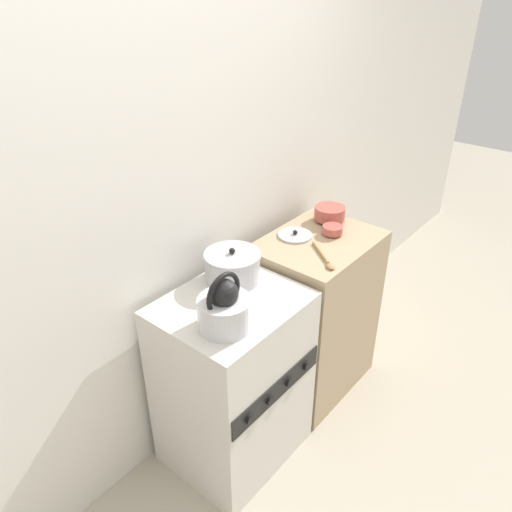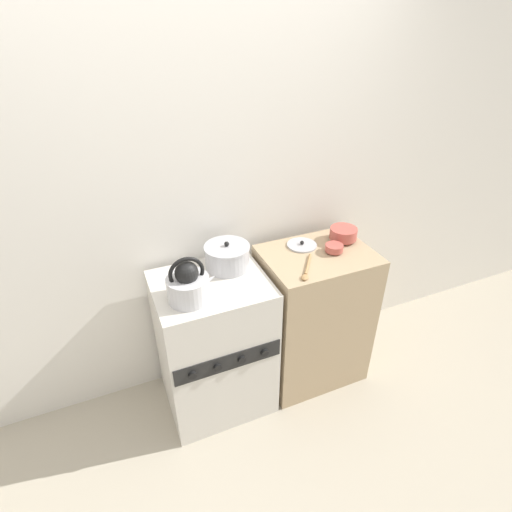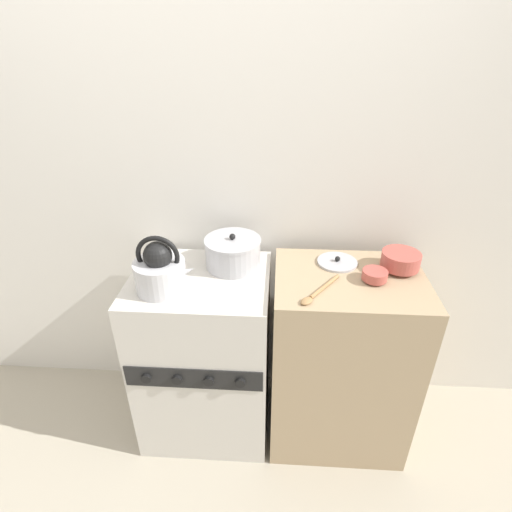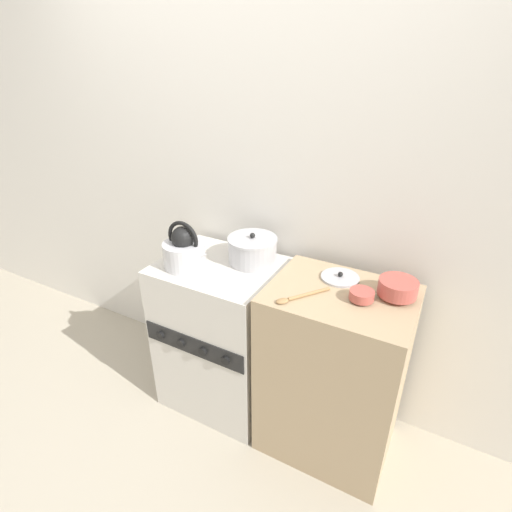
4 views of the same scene
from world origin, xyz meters
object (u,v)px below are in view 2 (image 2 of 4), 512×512
at_px(small_ceramic_bowl, 334,248).
at_px(loose_pot_lid, 302,245).
at_px(cooking_pot, 227,257).
at_px(enamel_bowl, 343,234).
at_px(kettle, 188,284).
at_px(stove, 215,345).

bearing_deg(small_ceramic_bowl, loose_pot_lid, 134.53).
height_order(cooking_pot, enamel_bowl, cooking_pot).
relative_size(cooking_pot, small_ceramic_bowl, 2.44).
xyz_separation_m(kettle, small_ceramic_bowl, (0.90, 0.06, -0.03)).
bearing_deg(stove, loose_pot_lid, 9.88).
bearing_deg(kettle, small_ceramic_bowl, 3.88).
relative_size(stove, loose_pot_lid, 5.05).
bearing_deg(cooking_pot, loose_pot_lid, -0.97).
relative_size(small_ceramic_bowl, loose_pot_lid, 0.59).
bearing_deg(loose_pot_lid, kettle, -165.12).
relative_size(stove, small_ceramic_bowl, 8.61).
bearing_deg(small_ceramic_bowl, enamel_bowl, 37.92).
relative_size(enamel_bowl, small_ceramic_bowl, 1.58).
bearing_deg(kettle, stove, 34.00).
relative_size(stove, kettle, 3.47).
bearing_deg(stove, kettle, -146.00).
bearing_deg(kettle, loose_pot_lid, 14.88).
height_order(small_ceramic_bowl, loose_pot_lid, small_ceramic_bowl).
xyz_separation_m(cooking_pot, small_ceramic_bowl, (0.62, -0.15, -0.01)).
distance_m(cooking_pot, small_ceramic_bowl, 0.64).
distance_m(kettle, loose_pot_lid, 0.79).
bearing_deg(enamel_bowl, kettle, -171.09).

